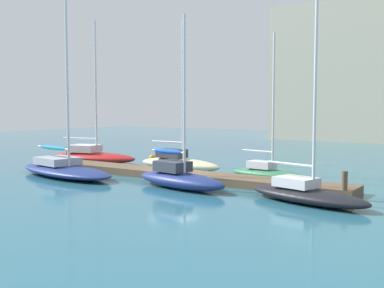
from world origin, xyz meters
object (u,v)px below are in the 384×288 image
sailboat_2 (178,162)px  sailboat_5 (306,192)px  sailboat_0 (92,156)px  sailboat_3 (179,177)px  sailboat_1 (64,168)px  harbor_building_distant (342,75)px  sailboat_4 (268,172)px  mooring_buoy_orange (152,158)px  mooring_buoy_red (171,158)px

sailboat_2 → sailboat_5: 12.56m
sailboat_0 → sailboat_2: sailboat_0 is taller
sailboat_0 → sailboat_3: bearing=-36.0°
sailboat_1 → sailboat_2: bearing=63.4°
sailboat_2 → harbor_building_distant: (-0.71, 40.07, 8.33)m
sailboat_4 → harbor_building_distant: size_ratio=0.49×
sailboat_3 → sailboat_4: bearing=73.2°
sailboat_3 → sailboat_5: size_ratio=0.91×
mooring_buoy_orange → mooring_buoy_red: bearing=8.1°
sailboat_2 → sailboat_5: sailboat_5 is taller
sailboat_3 → mooring_buoy_orange: sailboat_3 is taller
sailboat_1 → mooring_buoy_orange: sailboat_1 is taller
sailboat_5 → mooring_buoy_orange: 19.17m
sailboat_4 → sailboat_5: size_ratio=0.87×
mooring_buoy_red → harbor_building_distant: (2.99, 35.98, 8.64)m
sailboat_0 → mooring_buoy_orange: (2.87, 4.00, -0.33)m
sailboat_2 → sailboat_3: 6.99m
sailboat_4 → mooring_buoy_red: sailboat_4 is taller
mooring_buoy_red → harbor_building_distant: size_ratio=0.03×
sailboat_0 → sailboat_4: size_ratio=1.26×
sailboat_1 → sailboat_2: 7.65m
sailboat_1 → sailboat_3: 8.62m
mooring_buoy_red → sailboat_4: bearing=-22.3°
mooring_buoy_orange → harbor_building_distant: harbor_building_distant is taller
sailboat_5 → harbor_building_distant: (-11.96, 45.66, 8.43)m
harbor_building_distant → sailboat_0: bearing=-100.7°
sailboat_4 → sailboat_5: 6.91m
sailboat_3 → mooring_buoy_red: sailboat_3 is taller
sailboat_5 → mooring_buoy_orange: bearing=164.2°
sailboat_1 → mooring_buoy_red: bearing=94.8°
sailboat_4 → sailboat_1: bearing=-144.5°
sailboat_0 → mooring_buoy_red: size_ratio=17.97×
sailboat_0 → sailboat_2: 8.31m
sailboat_4 → harbor_building_distant: bearing=108.3°
harbor_building_distant → sailboat_1: bearing=-94.6°
sailboat_2 → harbor_building_distant: size_ratio=0.57×
mooring_buoy_orange → harbor_building_distant: bearing=82.6°
sailboat_2 → sailboat_1: bearing=-124.1°
sailboat_3 → mooring_buoy_orange: (-9.58, 9.48, -0.36)m
harbor_building_distant → sailboat_2: bearing=-89.0°
sailboat_1 → sailboat_5: bearing=11.4°
sailboat_0 → sailboat_1: size_ratio=0.83×
sailboat_0 → harbor_building_distant: size_ratio=0.62×
harbor_building_distant → sailboat_4: bearing=-79.4°
sailboat_2 → sailboat_3: (4.14, -5.63, -0.00)m
sailboat_3 → mooring_buoy_red: (-7.84, 9.73, -0.31)m
sailboat_1 → harbor_building_distant: (3.75, 46.29, 8.40)m
sailboat_5 → mooring_buoy_red: bearing=160.8°
sailboat_4 → mooring_buoy_red: 11.42m
mooring_buoy_orange → sailboat_0: bearing=-125.7°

